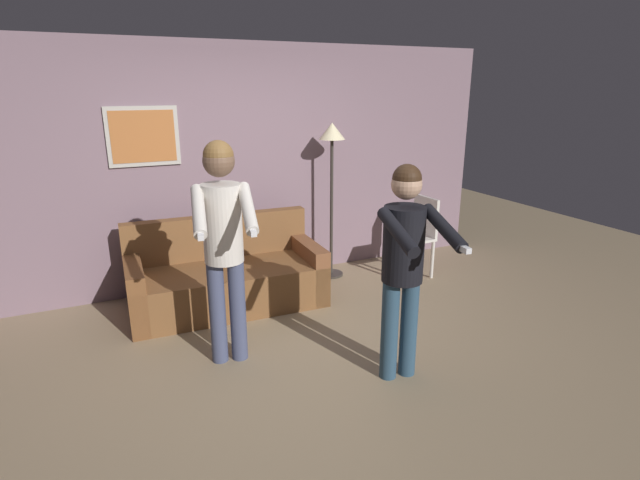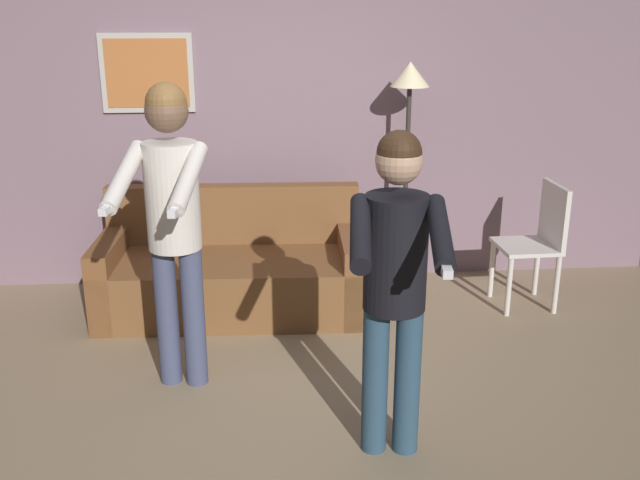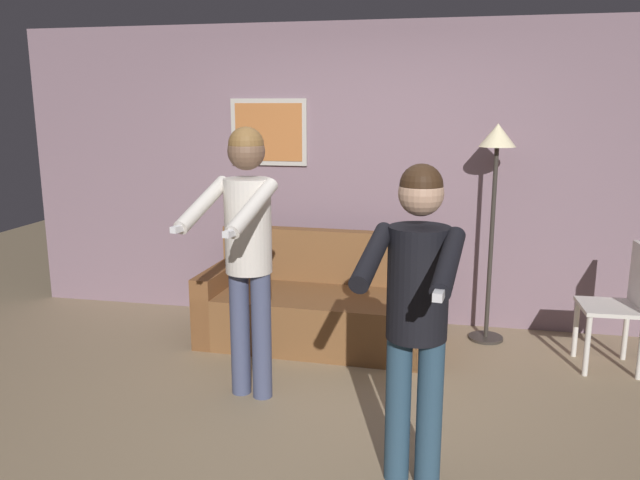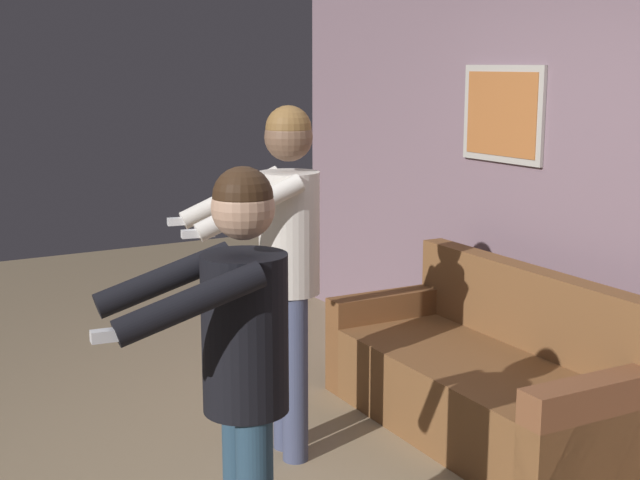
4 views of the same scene
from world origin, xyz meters
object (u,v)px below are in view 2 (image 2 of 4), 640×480
(couch, at_px, (232,274))
(person_standing_left, at_px, (172,209))
(person_standing_right, at_px, (395,270))
(torchiere_lamp, at_px, (409,110))
(dining_chair_distant, at_px, (538,238))

(couch, relative_size, person_standing_left, 1.09)
(person_standing_right, bearing_deg, person_standing_left, 145.05)
(torchiere_lamp, height_order, dining_chair_distant, torchiere_lamp)
(couch, height_order, person_standing_right, person_standing_right)
(dining_chair_distant, bearing_deg, torchiere_lamp, 156.29)
(torchiere_lamp, bearing_deg, person_standing_left, -139.21)
(dining_chair_distant, bearing_deg, person_standing_right, -128.74)
(person_standing_left, height_order, dining_chair_distant, person_standing_left)
(dining_chair_distant, bearing_deg, person_standing_left, -158.83)
(couch, bearing_deg, dining_chair_distant, -2.69)
(couch, xyz_separation_m, person_standing_right, (0.85, -1.86, 0.71))
(couch, bearing_deg, torchiere_lamp, 12.61)
(person_standing_left, height_order, person_standing_right, person_standing_left)
(torchiere_lamp, distance_m, person_standing_left, 2.14)
(person_standing_right, distance_m, dining_chair_distant, 2.30)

